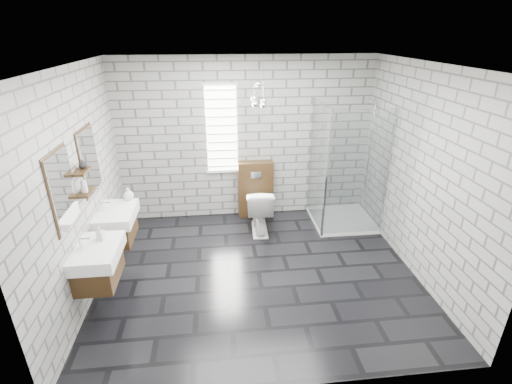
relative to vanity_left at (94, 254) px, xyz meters
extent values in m
cube|color=black|center=(1.91, 0.50, -0.77)|extent=(4.20, 3.60, 0.02)
cube|color=white|center=(1.91, 0.50, 1.95)|extent=(4.20, 3.60, 0.02)
cube|color=gray|center=(1.91, 2.31, 0.59)|extent=(4.20, 0.02, 2.70)
cube|color=gray|center=(1.91, -1.31, 0.59)|extent=(4.20, 0.02, 2.70)
cube|color=gray|center=(-0.20, 0.50, 0.59)|extent=(0.02, 3.60, 2.70)
cube|color=gray|center=(4.02, 0.50, 0.59)|extent=(0.02, 3.60, 2.70)
cube|color=#3D2812|center=(0.02, 0.00, -0.21)|extent=(0.42, 0.62, 0.30)
cube|color=silver|center=(0.22, 0.00, -0.18)|extent=(0.02, 0.35, 0.01)
cube|color=white|center=(0.04, 0.00, 0.02)|extent=(0.47, 0.70, 0.15)
cylinder|color=silver|center=(-0.11, 0.00, 0.15)|extent=(0.04, 0.04, 0.12)
cylinder|color=silver|center=(-0.06, 0.00, 0.20)|extent=(0.10, 0.02, 0.02)
cube|color=white|center=(-0.17, 0.00, 0.79)|extent=(0.03, 0.55, 0.80)
cube|color=#3D2812|center=(-0.19, 0.00, 0.79)|extent=(0.01, 0.59, 0.84)
cube|color=#3D2812|center=(0.02, 0.91, -0.21)|extent=(0.42, 0.62, 0.30)
cube|color=silver|center=(0.22, 0.91, -0.18)|extent=(0.02, 0.35, 0.01)
cube|color=white|center=(0.04, 0.91, 0.02)|extent=(0.47, 0.70, 0.15)
cylinder|color=silver|center=(-0.11, 0.91, 0.15)|extent=(0.04, 0.04, 0.12)
cylinder|color=silver|center=(-0.06, 0.91, 0.20)|extent=(0.10, 0.02, 0.02)
cube|color=white|center=(-0.17, 0.91, 0.79)|extent=(0.03, 0.55, 0.80)
cube|color=#3D2812|center=(-0.19, 0.91, 0.79)|extent=(0.01, 0.59, 0.84)
cube|color=#3D2812|center=(-0.12, 0.45, 0.56)|extent=(0.14, 0.30, 0.03)
cube|color=#3D2812|center=(-0.12, 0.45, 0.82)|extent=(0.14, 0.30, 0.03)
cube|color=white|center=(1.51, 2.29, 0.79)|extent=(0.50, 0.02, 1.40)
cube|color=white|center=(1.51, 2.27, 1.51)|extent=(0.56, 0.04, 0.04)
cube|color=white|center=(1.51, 2.27, 0.07)|extent=(0.56, 0.04, 0.04)
cube|color=white|center=(1.51, 2.27, 0.16)|extent=(0.48, 0.01, 0.02)
cube|color=white|center=(1.51, 2.27, 0.30)|extent=(0.48, 0.01, 0.02)
cube|color=white|center=(1.51, 2.27, 0.44)|extent=(0.48, 0.01, 0.02)
cube|color=white|center=(1.51, 2.27, 0.58)|extent=(0.48, 0.01, 0.02)
cube|color=white|center=(1.51, 2.27, 0.72)|extent=(0.48, 0.01, 0.02)
cube|color=white|center=(1.51, 2.27, 0.86)|extent=(0.48, 0.01, 0.02)
cube|color=white|center=(1.51, 2.27, 1.00)|extent=(0.48, 0.01, 0.02)
cube|color=white|center=(1.51, 2.27, 1.14)|extent=(0.48, 0.01, 0.02)
cube|color=white|center=(1.51, 2.27, 1.28)|extent=(0.48, 0.01, 0.03)
cube|color=white|center=(1.51, 2.27, 1.42)|extent=(0.48, 0.01, 0.03)
cube|color=#3D2812|center=(2.05, 2.20, -0.26)|extent=(0.60, 0.20, 1.00)
cube|color=silver|center=(2.05, 2.10, 0.04)|extent=(0.18, 0.01, 0.12)
cube|color=white|center=(3.51, 1.80, -0.73)|extent=(1.00, 1.00, 0.06)
cube|color=silver|center=(3.51, 1.31, 0.27)|extent=(1.00, 0.01, 2.00)
cube|color=silver|center=(3.02, 1.80, 0.27)|extent=(0.01, 1.00, 2.00)
cube|color=silver|center=(3.02, 1.31, 0.27)|extent=(0.03, 0.03, 2.00)
cube|color=silver|center=(3.99, 1.31, 0.27)|extent=(0.03, 0.03, 2.00)
cylinder|color=silver|center=(3.95, 2.00, 0.34)|extent=(0.02, 0.02, 1.80)
cylinder|color=silver|center=(3.87, 2.00, 1.26)|extent=(0.14, 0.14, 0.02)
sphere|color=silver|center=(2.00, 1.80, 1.28)|extent=(0.09, 0.09, 0.09)
cylinder|color=silver|center=(2.00, 1.80, 1.63)|extent=(0.01, 0.01, 0.62)
sphere|color=silver|center=(2.13, 1.85, 1.26)|extent=(0.09, 0.09, 0.09)
cylinder|color=silver|center=(2.13, 1.85, 1.62)|extent=(0.01, 0.01, 0.64)
sphere|color=silver|center=(2.06, 1.94, 1.55)|extent=(0.09, 0.09, 0.09)
cylinder|color=silver|center=(2.06, 1.94, 1.77)|extent=(0.01, 0.01, 0.35)
sphere|color=silver|center=(2.00, 1.88, 1.35)|extent=(0.09, 0.09, 0.09)
cylinder|color=silver|center=(2.00, 1.88, 1.67)|extent=(0.01, 0.01, 0.55)
sphere|color=silver|center=(2.14, 1.89, 1.31)|extent=(0.09, 0.09, 0.09)
cylinder|color=silver|center=(2.14, 1.89, 1.65)|extent=(0.01, 0.01, 0.59)
imported|color=white|center=(2.05, 1.66, -0.38)|extent=(0.47, 0.77, 0.76)
imported|color=#B2B2B2|center=(0.06, 0.15, 0.18)|extent=(0.09, 0.09, 0.17)
imported|color=#B2B2B2|center=(0.15, 1.23, 0.18)|extent=(0.17, 0.17, 0.18)
imported|color=#B2B2B2|center=(-0.11, 0.41, 0.68)|extent=(0.08, 0.08, 0.19)
imported|color=#B2B2B2|center=(-0.11, 0.51, 0.89)|extent=(0.11, 0.11, 0.10)
camera|label=1|loc=(1.41, -3.67, 2.31)|focal=26.00mm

